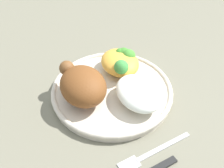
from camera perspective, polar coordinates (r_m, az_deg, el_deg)
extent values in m
plane|color=#6D6A58|center=(0.58, 0.00, -2.13)|extent=(2.00, 2.00, 0.00)
cylinder|color=beige|center=(0.58, 0.00, -1.62)|extent=(0.24, 0.24, 0.01)
torus|color=beige|center=(0.57, 0.00, -1.11)|extent=(0.25, 0.25, 0.01)
ellipsoid|color=brown|center=(0.54, -6.00, -0.09)|extent=(0.10, 0.09, 0.06)
sphere|color=brown|center=(0.56, -9.05, 3.15)|extent=(0.03, 0.03, 0.03)
ellipsoid|color=white|center=(0.53, 5.37, -1.82)|extent=(0.10, 0.08, 0.04)
ellipsoid|color=gold|center=(0.60, 1.60, 4.35)|extent=(0.09, 0.08, 0.04)
sphere|color=#3F822D|center=(0.61, 2.33, 6.07)|extent=(0.03, 0.03, 0.03)
sphere|color=#3F9240|center=(0.57, 1.88, 3.42)|extent=(0.03, 0.03, 0.03)
sphere|color=#479133|center=(0.61, 3.33, 5.65)|extent=(0.03, 0.03, 0.03)
sphere|color=#3D882B|center=(0.61, 1.62, 6.21)|extent=(0.02, 0.02, 0.02)
cube|color=silver|center=(0.51, 10.32, -12.21)|extent=(0.01, 0.11, 0.01)
cube|color=silver|center=(0.48, 3.46, -15.87)|extent=(0.02, 0.03, 0.00)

